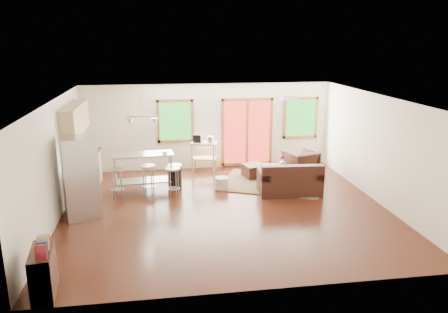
{
  "coord_description": "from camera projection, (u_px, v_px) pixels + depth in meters",
  "views": [
    {
      "loc": [
        -1.48,
        -9.51,
        3.86
      ],
      "look_at": [
        0.0,
        0.3,
        1.2
      ],
      "focal_mm": 35.0,
      "sensor_mm": 36.0,
      "label": 1
    }
  ],
  "objects": [
    {
      "name": "cabinets",
      "position": [
        82.0,
        158.0,
        11.18
      ],
      "size": [
        0.64,
        2.24,
        2.3
      ],
      "color": "tan",
      "rests_on": "floor"
    },
    {
      "name": "rug",
      "position": [
        272.0,
        183.0,
        12.13
      ],
      "size": [
        3.29,
        2.97,
        0.03
      ],
      "primitive_type": "cube",
      "rotation": [
        0.0,
        0.0,
        -0.41
      ],
      "color": "#445C3B",
      "rests_on": "floor"
    },
    {
      "name": "right_wall",
      "position": [
        380.0,
        150.0,
        10.51
      ],
      "size": [
        0.02,
        7.0,
        2.6
      ],
      "primitive_type": "cube",
      "color": "white",
      "rests_on": "ground"
    },
    {
      "name": "vase",
      "position": [
        283.0,
        161.0,
        12.39
      ],
      "size": [
        0.22,
        0.22,
        0.33
      ],
      "rotation": [
        0.0,
        0.0,
        -0.14
      ],
      "color": "silver",
      "rests_on": "coffee_table"
    },
    {
      "name": "bar_stool_b",
      "position": [
        148.0,
        173.0,
        11.07
      ],
      "size": [
        0.44,
        0.44,
        0.79
      ],
      "rotation": [
        0.0,
        0.0,
        -0.2
      ],
      "color": "#B7BABC",
      "rests_on": "floor"
    },
    {
      "name": "book",
      "position": [
        283.0,
        161.0,
        12.28
      ],
      "size": [
        0.22,
        0.04,
        0.29
      ],
      "primitive_type": "imported",
      "rotation": [
        0.0,
        0.0,
        -0.05
      ],
      "color": "maroon",
      "rests_on": "coffee_table"
    },
    {
      "name": "floor",
      "position": [
        226.0,
        209.0,
        10.3
      ],
      "size": [
        7.5,
        7.0,
        0.02
      ],
      "primitive_type": "cube",
      "color": "black",
      "rests_on": "ground"
    },
    {
      "name": "island",
      "position": [
        143.0,
        165.0,
        11.41
      ],
      "size": [
        1.62,
        0.75,
        1.0
      ],
      "rotation": [
        0.0,
        0.0,
        0.08
      ],
      "color": "#B7BABC",
      "rests_on": "floor"
    },
    {
      "name": "pendant_light",
      "position": [
        142.0,
        120.0,
        10.97
      ],
      "size": [
        0.8,
        0.18,
        0.79
      ],
      "color": "gray",
      "rests_on": "ceiling"
    },
    {
      "name": "cup",
      "position": [
        165.0,
        153.0,
        11.28
      ],
      "size": [
        0.15,
        0.13,
        0.13
      ],
      "primitive_type": "imported",
      "rotation": [
        0.0,
        0.0,
        0.19
      ],
      "color": "white",
      "rests_on": "island"
    },
    {
      "name": "trash_can",
      "position": [
        175.0,
        177.0,
        11.55
      ],
      "size": [
        0.43,
        0.43,
        0.68
      ],
      "rotation": [
        0.0,
        0.0,
        -0.19
      ],
      "color": "black",
      "rests_on": "floor"
    },
    {
      "name": "ceiling_flush",
      "position": [
        288.0,
        97.0,
        10.45
      ],
      "size": [
        0.35,
        0.35,
        0.12
      ],
      "primitive_type": "cube",
      "color": "white",
      "rests_on": "ceiling"
    },
    {
      "name": "ottoman",
      "position": [
        254.0,
        171.0,
        12.61
      ],
      "size": [
        0.69,
        0.69,
        0.38
      ],
      "primitive_type": "cube",
      "rotation": [
        0.0,
        0.0,
        0.24
      ],
      "color": "black",
      "rests_on": "floor"
    },
    {
      "name": "left_wall",
      "position": [
        54.0,
        162.0,
        9.42
      ],
      "size": [
        0.02,
        7.0,
        2.6
      ],
      "primitive_type": "cube",
      "color": "white",
      "rests_on": "ground"
    },
    {
      "name": "coffee_table",
      "position": [
        280.0,
        168.0,
        12.34
      ],
      "size": [
        1.13,
        0.8,
        0.41
      ],
      "rotation": [
        0.0,
        0.0,
        -0.19
      ],
      "color": "#321C11",
      "rests_on": "floor"
    },
    {
      "name": "french_doors",
      "position": [
        247.0,
        132.0,
        13.49
      ],
      "size": [
        1.6,
        0.05,
        2.1
      ],
      "color": "#AC2A1F",
      "rests_on": "back_wall"
    },
    {
      "name": "front_wall",
      "position": [
        261.0,
        214.0,
        6.61
      ],
      "size": [
        7.5,
        0.02,
        2.6
      ],
      "primitive_type": "cube",
      "color": "white",
      "rests_on": "ground"
    },
    {
      "name": "loveseat",
      "position": [
        290.0,
        181.0,
        11.25
      ],
      "size": [
        1.64,
        1.01,
        0.84
      ],
      "rotation": [
        0.0,
        0.0,
        -0.07
      ],
      "color": "black",
      "rests_on": "floor"
    },
    {
      "name": "armchair",
      "position": [
        300.0,
        162.0,
        12.66
      ],
      "size": [
        1.02,
        0.99,
        0.85
      ],
      "primitive_type": "imported",
      "rotation": [
        0.0,
        0.0,
        3.44
      ],
      "color": "black",
      "rests_on": "floor"
    },
    {
      "name": "bar_stool_c",
      "position": [
        173.0,
        176.0,
        10.89
      ],
      "size": [
        0.44,
        0.44,
        0.78
      ],
      "rotation": [
        0.0,
        0.0,
        0.23
      ],
      "color": "#B7BABC",
      "rests_on": "floor"
    },
    {
      "name": "back_wall",
      "position": [
        208.0,
        126.0,
        13.32
      ],
      "size": [
        7.5,
        0.02,
        2.6
      ],
      "primitive_type": "cube",
      "color": "white",
      "rests_on": "ground"
    },
    {
      "name": "bar_stool_a",
      "position": [
        117.0,
        177.0,
        10.84
      ],
      "size": [
        0.42,
        0.42,
        0.77
      ],
      "rotation": [
        0.0,
        0.0,
        0.16
      ],
      "color": "#B7BABC",
      "rests_on": "floor"
    },
    {
      "name": "ceiling",
      "position": [
        226.0,
        98.0,
        9.63
      ],
      "size": [
        7.5,
        7.0,
        0.02
      ],
      "primitive_type": "cube",
      "color": "white",
      "rests_on": "ground"
    },
    {
      "name": "window_right",
      "position": [
        301.0,
        118.0,
        13.64
      ],
      "size": [
        1.1,
        0.05,
        1.3
      ],
      "color": "#1B531A",
      "rests_on": "back_wall"
    },
    {
      "name": "refrigerator",
      "position": [
        81.0,
        177.0,
        9.65
      ],
      "size": [
        0.9,
        0.89,
        1.83
      ],
      "rotation": [
        0.0,
        0.0,
        0.29
      ],
      "color": "#B7BABC",
      "rests_on": "floor"
    },
    {
      "name": "pouf",
      "position": [
        222.0,
        183.0,
        11.64
      ],
      "size": [
        0.47,
        0.47,
        0.32
      ],
      "primitive_type": "cylinder",
      "rotation": [
        0.0,
        0.0,
        0.38
      ],
      "color": "beige",
      "rests_on": "floor"
    },
    {
      "name": "kitchen_cart",
      "position": [
        203.0,
        146.0,
        13.0
      ],
      "size": [
        0.86,
        0.68,
        1.15
      ],
      "rotation": [
        0.0,
        0.0,
        -0.29
      ],
      "color": "tan",
      "rests_on": "floor"
    },
    {
      "name": "bookshelf",
      "position": [
        43.0,
        272.0,
        6.76
      ],
      "size": [
        0.42,
        0.87,
        0.99
      ],
      "rotation": [
        0.0,
        0.0,
        0.12
      ],
      "color": "#321C11",
      "rests_on": "floor"
    },
    {
      "name": "window_left",
      "position": [
        175.0,
        121.0,
        13.07
      ],
      "size": [
        1.1,
        0.05,
        1.3
      ],
      "color": "#1B531A",
      "rests_on": "back_wall"
    }
  ]
}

